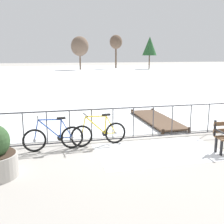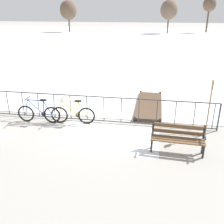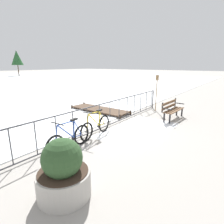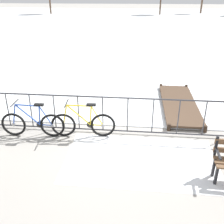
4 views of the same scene
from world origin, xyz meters
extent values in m
plane|color=#9E9991|center=(0.00, 0.00, 0.00)|extent=(160.00, 160.00, 0.00)
cube|color=white|center=(0.00, 28.40, 0.01)|extent=(80.00, 56.00, 0.03)
cube|color=white|center=(0.70, -1.20, 0.00)|extent=(3.49, 2.08, 0.01)
cylinder|color=#38383D|center=(0.00, 0.00, 1.05)|extent=(9.00, 0.04, 0.04)
cylinder|color=#38383D|center=(0.00, 0.00, 0.08)|extent=(9.00, 0.04, 0.04)
cylinder|color=#38383D|center=(-2.99, 0.00, 0.57)|extent=(0.03, 0.03, 0.97)
cylinder|color=#38383D|center=(-2.33, 0.00, 0.57)|extent=(0.03, 0.03, 0.97)
cylinder|color=#38383D|center=(-1.66, 0.00, 0.57)|extent=(0.03, 0.03, 0.97)
cylinder|color=#38383D|center=(-1.00, 0.00, 0.57)|extent=(0.03, 0.03, 0.97)
cylinder|color=#38383D|center=(-0.33, 0.00, 0.57)|extent=(0.03, 0.03, 0.97)
cylinder|color=#38383D|center=(0.33, 0.00, 0.57)|extent=(0.03, 0.03, 0.97)
cylinder|color=#38383D|center=(1.00, 0.00, 0.57)|extent=(0.03, 0.03, 0.97)
cylinder|color=#38383D|center=(1.66, 0.00, 0.57)|extent=(0.03, 0.03, 0.97)
cylinder|color=#38383D|center=(2.33, 0.00, 0.57)|extent=(0.03, 0.03, 0.97)
cylinder|color=#38383D|center=(2.99, 0.00, 0.57)|extent=(0.03, 0.03, 0.97)
torus|color=black|center=(-0.30, -0.21, 0.33)|extent=(0.66, 0.12, 0.66)
cylinder|color=gray|center=(-0.30, -0.21, 0.33)|extent=(0.08, 0.07, 0.08)
torus|color=black|center=(-1.35, -0.30, 0.33)|extent=(0.66, 0.12, 0.66)
cylinder|color=gray|center=(-1.35, -0.30, 0.33)|extent=(0.08, 0.07, 0.08)
cylinder|color=yellow|center=(-0.62, -0.24, 0.62)|extent=(0.08, 0.04, 0.53)
cylinder|color=yellow|center=(-0.93, -0.26, 0.63)|extent=(0.61, 0.09, 0.59)
cylinder|color=yellow|center=(-0.91, -0.26, 0.90)|extent=(0.63, 0.09, 0.07)
cylinder|color=yellow|center=(-0.47, -0.22, 0.34)|extent=(0.34, 0.06, 0.05)
cylinder|color=yellow|center=(-0.45, -0.22, 0.61)|extent=(0.32, 0.06, 0.56)
cylinder|color=yellow|center=(-1.29, -0.30, 0.62)|extent=(0.16, 0.05, 0.59)
cube|color=black|center=(-0.60, -0.23, 0.92)|extent=(0.25, 0.12, 0.05)
cylinder|color=black|center=(-1.22, -0.29, 0.96)|extent=(0.08, 0.52, 0.03)
cylinder|color=black|center=(-0.64, -0.24, 0.35)|extent=(0.18, 0.04, 0.18)
torus|color=black|center=(-1.63, -0.35, 0.33)|extent=(0.66, 0.09, 0.66)
cylinder|color=gray|center=(-1.63, -0.35, 0.33)|extent=(0.08, 0.06, 0.08)
torus|color=black|center=(-2.68, -0.40, 0.33)|extent=(0.66, 0.09, 0.66)
cylinder|color=gray|center=(-2.68, -0.40, 0.33)|extent=(0.08, 0.06, 0.08)
cylinder|color=#2D51B2|center=(-1.95, -0.37, 0.62)|extent=(0.08, 0.04, 0.53)
cylinder|color=#2D51B2|center=(-2.26, -0.38, 0.63)|extent=(0.61, 0.06, 0.59)
cylinder|color=#2D51B2|center=(-2.24, -0.38, 0.90)|extent=(0.63, 0.07, 0.07)
cylinder|color=#2D51B2|center=(-1.80, -0.36, 0.34)|extent=(0.34, 0.04, 0.05)
cylinder|color=#2D51B2|center=(-1.78, -0.36, 0.61)|extent=(0.32, 0.04, 0.56)
cylinder|color=#2D51B2|center=(-2.62, -0.40, 0.62)|extent=(0.16, 0.04, 0.59)
cube|color=black|center=(-1.93, -0.37, 0.92)|extent=(0.24, 0.11, 0.05)
cylinder|color=black|center=(-2.56, -0.40, 0.96)|extent=(0.05, 0.52, 0.03)
cylinder|color=black|center=(-1.97, -0.37, 0.35)|extent=(0.18, 0.03, 0.18)
cube|color=black|center=(2.21, -1.88, 0.22)|extent=(0.05, 0.06, 0.44)
cube|color=black|center=(2.22, -1.62, 0.22)|extent=(0.05, 0.06, 0.44)
cube|color=black|center=(2.22, -1.50, 0.67)|extent=(0.05, 0.05, 0.45)
cube|color=black|center=(2.21, -1.75, 0.64)|extent=(0.06, 0.40, 0.04)
cube|color=#4C3828|center=(1.98, 2.03, 0.12)|extent=(1.10, 3.45, 0.06)
cylinder|color=#35271C|center=(1.49, 0.30, 0.10)|extent=(0.10, 0.10, 0.20)
cylinder|color=#35271C|center=(2.48, 0.30, 0.10)|extent=(0.10, 0.10, 0.20)
cylinder|color=#35271C|center=(1.49, 3.75, 0.10)|extent=(0.10, 0.10, 0.20)
cylinder|color=#35271C|center=(2.48, 3.75, 0.10)|extent=(0.10, 0.10, 0.20)
cylinder|color=brown|center=(16.06, 39.39, 2.03)|extent=(0.21, 0.21, 4.07)
cone|color=#235128|center=(16.06, 39.39, 4.08)|extent=(2.58, 2.58, 3.28)
cylinder|color=brown|center=(3.70, 40.22, 1.54)|extent=(0.24, 0.24, 3.09)
ellipsoid|color=brown|center=(3.70, 40.22, 3.99)|extent=(3.00, 3.00, 3.30)
cylinder|color=brown|center=(10.95, 43.62, 2.10)|extent=(0.30, 0.30, 4.20)
ellipsoid|color=brown|center=(10.95, 43.62, 4.91)|extent=(2.34, 2.34, 2.58)
camera|label=1|loc=(-2.31, -8.04, 2.69)|focal=44.29mm
camera|label=2|loc=(2.20, -8.81, 4.10)|focal=40.78mm
camera|label=3|loc=(-5.40, -4.44, 2.53)|focal=28.99mm
camera|label=4|loc=(0.56, -6.28, 3.56)|focal=41.97mm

